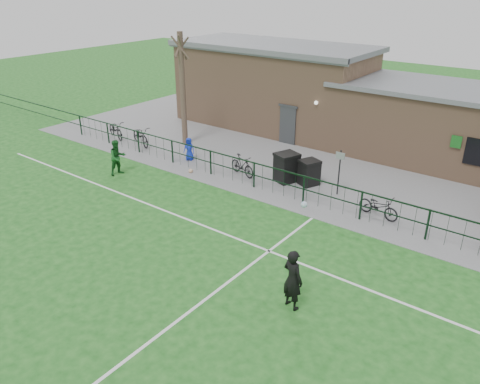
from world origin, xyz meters
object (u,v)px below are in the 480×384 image
Objects in this scene: bare_tree at (183,90)px; outfield_player at (118,157)px; sign_post at (339,173)px; bicycle_a at (116,129)px; bicycle_d at (242,165)px; bicycle_c at (141,136)px; spectator_child at (189,149)px; wheelie_bin_left at (309,173)px; bicycle_e at (379,206)px; ball_ground at (191,171)px; wheelie_bin_right at (287,168)px.

outfield_player is at bearing -84.30° from bare_tree.
bicycle_a is at bearing -177.13° from sign_post.
bicycle_d is (-4.53, -0.75, -0.51)m from sign_post.
bicycle_c is 3.73m from spectator_child.
sign_post reaches higher than bicycle_a.
sign_post is (1.51, -0.18, 0.47)m from wheelie_bin_left.
bicycle_e is (6.71, -0.16, -0.05)m from bicycle_d.
ball_ground is at bearing -69.33° from spectator_child.
wheelie_bin_right reaches higher than bicycle_c.
bare_tree is 3.45m from bicycle_c.
bicycle_c is at bearing -138.56° from bare_tree.
bicycle_e is 1.01× the size of outfield_player.
bare_tree is 12.37m from bicycle_e.
bicycle_e is (11.96, -1.86, -2.54)m from bare_tree.
bicycle_c is at bearing -70.48° from bicycle_a.
bicycle_c is at bearing 98.35° from bicycle_e.
bicycle_d is (5.25, -1.70, -2.49)m from bare_tree.
sign_post is 2.43m from bicycle_e.
ball_ground is (-6.67, -1.99, -0.92)m from sign_post.
bicycle_c is at bearing 104.52° from bicycle_d.
outfield_player reaches higher than bicycle_a.
spectator_child is 3.66m from outfield_player.
wheelie_bin_left is 3.84m from bicycle_e.
sign_post reaches higher than ball_ground.
wheelie_bin_right reaches higher than spectator_child.
sign_post is 13.71m from bicycle_a.
wheelie_bin_left is at bearing 173.26° from sign_post.
bicycle_c is (2.08, 0.03, 0.03)m from bicycle_a.
bicycle_a is 9.57× the size of ball_ground.
bare_tree reaches higher than spectator_child.
bicycle_d is at bearing -141.54° from wheelie_bin_right.
wheelie_bin_left is 0.63× the size of bicycle_e.
wheelie_bin_right is 2.13m from bicycle_d.
wheelie_bin_left is 1.05m from wheelie_bin_right.
sign_post is 1.04× the size of bicycle_a.
bare_tree is at bearing -161.26° from wheelie_bin_left.
bicycle_a is at bearing -157.24° from bare_tree.
bicycle_d is 8.09× the size of ball_ground.
bicycle_d is 3.35m from spectator_child.
bicycle_a is at bearing 104.87° from bicycle_d.
sign_post reaches higher than bicycle_d.
ball_ground is at bearing -163.40° from sign_post.
bicycle_c reaches higher than bicycle_a.
bicycle_a is (-3.90, -1.64, -2.47)m from bare_tree.
spectator_child is (-5.37, -0.66, -0.05)m from wheelie_bin_right.
sign_post is 10.16m from outfield_player.
wheelie_bin_right is at bearing -68.26° from bicycle_a.
bicycle_c is (-1.82, -1.61, -2.45)m from bare_tree.
bare_tree is 6.06m from bicycle_d.
outfield_player is (-6.77, -4.04, 0.19)m from wheelie_bin_right.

